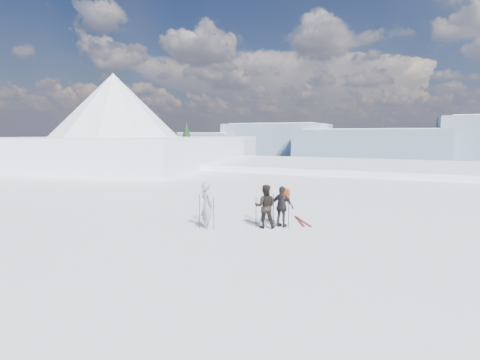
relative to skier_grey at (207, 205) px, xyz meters
The scene contains 9 objects.
lake_basin 27.91m from the skier_grey, 82.39° to the left, with size 820.00×820.00×71.62m.
far_mountain_range 452.77m from the skier_grey, 85.80° to the left, with size 770.00×110.00×53.00m.
near_ridge 35.00m from the skier_grey, 131.45° to the left, with size 31.37×35.68×25.62m.
skier_grey is the anchor object (origin of this frame).
skier_dark 2.09m from the skier_grey, 26.88° to the left, with size 0.76×0.60×1.57m, color black.
skier_pack 2.73m from the skier_grey, 28.83° to the left, with size 0.88×0.37×1.50m, color black.
backpack 3.01m from the skier_grey, 32.86° to the left, with size 0.32×0.18×0.46m, color #D14013.
ski_poles 1.62m from the skier_grey, 24.96° to the left, with size 2.96×1.35×1.34m.
skis_loose 3.79m from the skier_grey, 40.66° to the left, with size 1.09×1.56×0.03m.
Camera 1 is at (2.97, -8.17, 3.38)m, focal length 28.00 mm.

